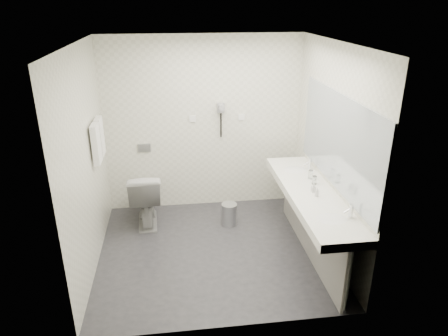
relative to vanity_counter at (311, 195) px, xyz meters
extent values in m
plane|color=#2C2B30|center=(-1.12, 0.20, -0.80)|extent=(2.80, 2.80, 0.00)
plane|color=white|center=(-1.12, 0.20, 1.70)|extent=(2.80, 2.80, 0.00)
plane|color=white|center=(-1.12, 1.50, 0.45)|extent=(2.80, 0.00, 2.80)
plane|color=white|center=(-1.12, -1.10, 0.45)|extent=(2.80, 0.00, 2.80)
plane|color=white|center=(-2.52, 0.20, 0.45)|extent=(0.00, 2.60, 2.60)
plane|color=white|center=(0.27, 0.20, 0.45)|extent=(0.00, 2.60, 2.60)
cube|color=white|center=(0.00, 0.00, 0.00)|extent=(0.55, 2.20, 0.10)
cube|color=gray|center=(0.02, 0.00, -0.42)|extent=(0.03, 2.15, 0.75)
cylinder|color=silver|center=(0.05, -1.04, -0.42)|extent=(0.06, 0.06, 0.75)
cylinder|color=silver|center=(0.05, 1.04, -0.42)|extent=(0.06, 0.06, 0.75)
cube|color=#B2BCC6|center=(0.26, 0.00, 0.65)|extent=(0.02, 2.20, 1.05)
ellipsoid|color=white|center=(0.00, -0.65, 0.04)|extent=(0.40, 0.31, 0.05)
ellipsoid|color=white|center=(0.00, 0.65, 0.04)|extent=(0.40, 0.31, 0.05)
cylinder|color=silver|center=(0.19, -0.65, 0.12)|extent=(0.04, 0.04, 0.15)
cylinder|color=silver|center=(0.19, 0.65, 0.12)|extent=(0.04, 0.04, 0.15)
imported|color=white|center=(0.02, -0.02, 0.10)|extent=(0.05, 0.05, 0.10)
imported|color=white|center=(0.02, -0.14, 0.10)|extent=(0.04, 0.04, 0.11)
cylinder|color=silver|center=(0.10, 0.19, 0.10)|extent=(0.06, 0.06, 0.10)
cylinder|color=silver|center=(0.11, 0.35, 0.10)|extent=(0.07, 0.07, 0.11)
imported|color=white|center=(-1.98, 1.03, -0.41)|extent=(0.47, 0.79, 0.78)
cube|color=#B2B5BA|center=(-1.98, 1.49, 0.15)|extent=(0.18, 0.02, 0.12)
cylinder|color=#B2B5BA|center=(-0.84, 0.82, -0.65)|extent=(0.28, 0.28, 0.30)
cylinder|color=#B2B5BA|center=(-0.84, 0.82, -0.49)|extent=(0.21, 0.21, 0.02)
cylinder|color=silver|center=(-2.47, 0.75, 0.75)|extent=(0.02, 0.62, 0.02)
cube|color=white|center=(-2.46, 0.61, 0.53)|extent=(0.07, 0.24, 0.48)
cube|color=white|center=(-2.46, 0.89, 0.53)|extent=(0.07, 0.24, 0.48)
cube|color=#9B9CA0|center=(-0.88, 1.47, 0.70)|extent=(0.10, 0.04, 0.14)
cylinder|color=#9B9CA0|center=(-0.88, 1.40, 0.73)|extent=(0.08, 0.14, 0.08)
cylinder|color=black|center=(-0.88, 1.46, 0.45)|extent=(0.02, 0.02, 0.35)
cube|color=white|center=(-1.27, 1.49, 0.55)|extent=(0.09, 0.02, 0.09)
cube|color=white|center=(-0.57, 1.49, 0.55)|extent=(0.09, 0.02, 0.09)
camera|label=1|loc=(-1.56, -4.13, 2.12)|focal=32.90mm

